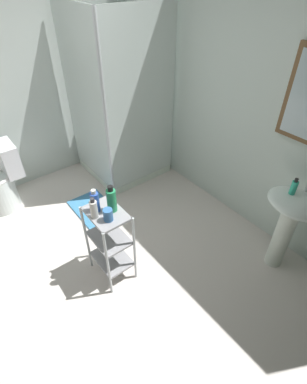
{
  "coord_description": "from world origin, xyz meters",
  "views": [
    {
      "loc": [
        1.65,
        -0.49,
        2.3
      ],
      "look_at": [
        0.16,
        0.67,
        0.79
      ],
      "focal_mm": 27.51,
      "sensor_mm": 36.0,
      "label": 1
    }
  ],
  "objects_px": {
    "shower_stall": "(120,143)",
    "hand_soap_bottle": "(294,187)",
    "body_wash_bottle_green": "(112,200)",
    "toilet": "(1,183)",
    "lotion_bottle_white": "(94,209)",
    "rinse_cup": "(108,215)",
    "storage_cart": "(109,239)",
    "bath_mat": "(94,209)",
    "pedestal_sink": "(289,218)",
    "shampoo_bottle_blue": "(95,202)"
  },
  "relations": [
    {
      "from": "lotion_bottle_white",
      "to": "body_wash_bottle_green",
      "type": "relative_size",
      "value": 0.78
    },
    {
      "from": "pedestal_sink",
      "to": "storage_cart",
      "type": "bearing_deg",
      "value": -123.9
    },
    {
      "from": "shower_stall",
      "to": "rinse_cup",
      "type": "xyz_separation_m",
      "value": [
        1.37,
        -0.97,
        0.33
      ]
    },
    {
      "from": "body_wash_bottle_green",
      "to": "rinse_cup",
      "type": "distance_m",
      "value": 0.12
    },
    {
      "from": "shampoo_bottle_blue",
      "to": "bath_mat",
      "type": "relative_size",
      "value": 0.34
    },
    {
      "from": "body_wash_bottle_green",
      "to": "hand_soap_bottle",
      "type": "bearing_deg",
      "value": 56.84
    },
    {
      "from": "hand_soap_bottle",
      "to": "body_wash_bottle_green",
      "type": "height_order",
      "value": "body_wash_bottle_green"
    },
    {
      "from": "toilet",
      "to": "bath_mat",
      "type": "height_order",
      "value": "toilet"
    },
    {
      "from": "shower_stall",
      "to": "pedestal_sink",
      "type": "height_order",
      "value": "shower_stall"
    },
    {
      "from": "lotion_bottle_white",
      "to": "shampoo_bottle_blue",
      "type": "relative_size",
      "value": 0.91
    },
    {
      "from": "toilet",
      "to": "pedestal_sink",
      "type": "bearing_deg",
      "value": 35.75
    },
    {
      "from": "lotion_bottle_white",
      "to": "bath_mat",
      "type": "height_order",
      "value": "lotion_bottle_white"
    },
    {
      "from": "toilet",
      "to": "shampoo_bottle_blue",
      "type": "xyz_separation_m",
      "value": [
        1.5,
        0.43,
        0.52
      ]
    },
    {
      "from": "storage_cart",
      "to": "lotion_bottle_white",
      "type": "distance_m",
      "value": 0.4
    },
    {
      "from": "rinse_cup",
      "to": "shower_stall",
      "type": "bearing_deg",
      "value": 144.84
    },
    {
      "from": "shower_stall",
      "to": "lotion_bottle_white",
      "type": "xyz_separation_m",
      "value": [
        1.28,
        -1.03,
        0.36
      ]
    },
    {
      "from": "shower_stall",
      "to": "hand_soap_bottle",
      "type": "bearing_deg",
      "value": 8.77
    },
    {
      "from": "shampoo_bottle_blue",
      "to": "bath_mat",
      "type": "bearing_deg",
      "value": 158.5
    },
    {
      "from": "pedestal_sink",
      "to": "bath_mat",
      "type": "distance_m",
      "value": 2.07
    },
    {
      "from": "pedestal_sink",
      "to": "hand_soap_bottle",
      "type": "bearing_deg",
      "value": -178.12
    },
    {
      "from": "body_wash_bottle_green",
      "to": "lotion_bottle_white",
      "type": "bearing_deg",
      "value": -95.98
    },
    {
      "from": "lotion_bottle_white",
      "to": "toilet",
      "type": "bearing_deg",
      "value": -166.14
    },
    {
      "from": "pedestal_sink",
      "to": "toilet",
      "type": "relative_size",
      "value": 1.07
    },
    {
      "from": "shower_stall",
      "to": "lotion_bottle_white",
      "type": "relative_size",
      "value": 10.86
    },
    {
      "from": "lotion_bottle_white",
      "to": "rinse_cup",
      "type": "bearing_deg",
      "value": 35.46
    },
    {
      "from": "shower_stall",
      "to": "hand_soap_bottle",
      "type": "xyz_separation_m",
      "value": [
        2.08,
        0.32,
        0.41
      ]
    },
    {
      "from": "pedestal_sink",
      "to": "body_wash_bottle_green",
      "type": "xyz_separation_m",
      "value": [
        -0.84,
        -1.21,
        0.27
      ]
    },
    {
      "from": "storage_cart",
      "to": "bath_mat",
      "type": "distance_m",
      "value": 1.01
    },
    {
      "from": "hand_soap_bottle",
      "to": "lotion_bottle_white",
      "type": "height_order",
      "value": "hand_soap_bottle"
    },
    {
      "from": "lotion_bottle_white",
      "to": "bath_mat",
      "type": "bearing_deg",
      "value": 157.32
    },
    {
      "from": "toilet",
      "to": "bath_mat",
      "type": "xyz_separation_m",
      "value": [
        0.69,
        0.75,
        -0.31
      ]
    },
    {
      "from": "hand_soap_bottle",
      "to": "shampoo_bottle_blue",
      "type": "xyz_separation_m",
      "value": [
        -0.86,
        -1.31,
        -0.04
      ]
    },
    {
      "from": "shower_stall",
      "to": "body_wash_bottle_green",
      "type": "height_order",
      "value": "shower_stall"
    },
    {
      "from": "shower_stall",
      "to": "body_wash_bottle_green",
      "type": "bearing_deg",
      "value": -34.29
    },
    {
      "from": "toilet",
      "to": "lotion_bottle_white",
      "type": "height_order",
      "value": "lotion_bottle_white"
    },
    {
      "from": "toilet",
      "to": "body_wash_bottle_green",
      "type": "bearing_deg",
      "value": 18.68
    },
    {
      "from": "shampoo_bottle_blue",
      "to": "pedestal_sink",
      "type": "bearing_deg",
      "value": 54.96
    },
    {
      "from": "storage_cart",
      "to": "rinse_cup",
      "type": "height_order",
      "value": "rinse_cup"
    },
    {
      "from": "lotion_bottle_white",
      "to": "body_wash_bottle_green",
      "type": "xyz_separation_m",
      "value": [
        0.02,
        0.15,
        0.02
      ]
    },
    {
      "from": "pedestal_sink",
      "to": "toilet",
      "type": "xyz_separation_m",
      "value": [
        -2.42,
        -1.74,
        -0.26
      ]
    },
    {
      "from": "shower_stall",
      "to": "bath_mat",
      "type": "xyz_separation_m",
      "value": [
        0.42,
        -0.67,
        -0.45
      ]
    },
    {
      "from": "lotion_bottle_white",
      "to": "shampoo_bottle_blue",
      "type": "distance_m",
      "value": 0.08
    },
    {
      "from": "pedestal_sink",
      "to": "rinse_cup",
      "type": "relative_size",
      "value": 7.88
    },
    {
      "from": "hand_soap_bottle",
      "to": "lotion_bottle_white",
      "type": "relative_size",
      "value": 0.8
    },
    {
      "from": "body_wash_bottle_green",
      "to": "bath_mat",
      "type": "distance_m",
      "value": 1.23
    },
    {
      "from": "storage_cart",
      "to": "lotion_bottle_white",
      "type": "height_order",
      "value": "lotion_bottle_white"
    },
    {
      "from": "shower_stall",
      "to": "rinse_cup",
      "type": "bearing_deg",
      "value": -35.16
    },
    {
      "from": "lotion_bottle_white",
      "to": "bath_mat",
      "type": "xyz_separation_m",
      "value": [
        -0.87,
        0.36,
        -0.81
      ]
    },
    {
      "from": "pedestal_sink",
      "to": "shampoo_bottle_blue",
      "type": "relative_size",
      "value": 4.0
    },
    {
      "from": "toilet",
      "to": "shower_stall",
      "type": "bearing_deg",
      "value": 78.89
    }
  ]
}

